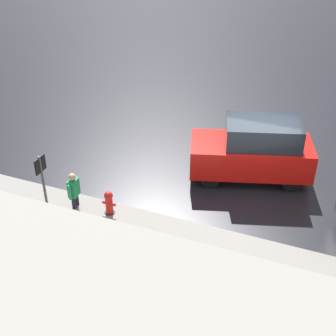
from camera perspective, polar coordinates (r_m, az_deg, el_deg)
ground_plane at (r=15.59m, az=10.02°, el=-1.87°), size 60.00×60.00×0.00m
kerb_strip at (r=12.38m, az=5.57°, el=-12.16°), size 24.00×3.20×0.04m
moving_hatchback at (r=15.42m, az=10.41°, el=2.18°), size 4.23×2.78×2.06m
fire_hydrant at (r=13.94m, az=-7.20°, el=-4.26°), size 0.42×0.31×0.80m
pedestrian at (r=14.20m, az=-11.43°, el=-2.51°), size 0.27×0.57×1.22m
metal_railing at (r=11.23m, az=3.28°, el=-12.83°), size 9.05×0.04×1.05m
sign_post at (r=13.06m, az=-14.96°, el=-1.73°), size 0.07×0.44×2.40m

